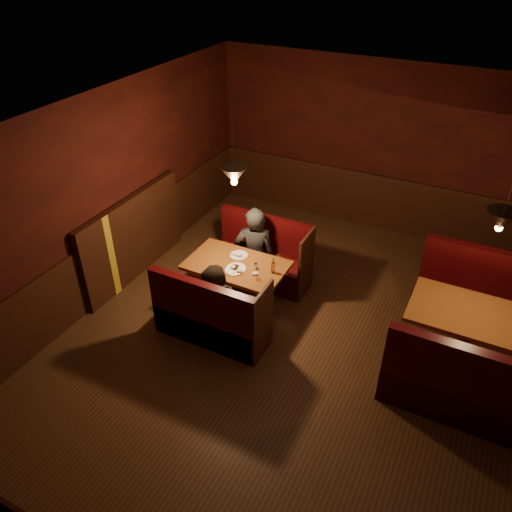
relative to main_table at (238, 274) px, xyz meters
The scene contains 9 objects.
room 1.04m from the main_table, 21.99° to the right, with size 6.02×7.02×2.92m.
main_table is the anchor object (origin of this frame).
main_bench_far 0.81m from the main_table, 88.87° to the left, with size 1.50×0.53×1.02m.
main_bench_near 0.81m from the main_table, 88.87° to the right, with size 1.50×0.53×1.02m.
second_table 3.00m from the main_table, ahead, with size 1.41×0.90×0.80m.
second_bench_far 3.23m from the main_table, 20.45° to the left, with size 1.56×0.59×1.12m.
second_bench_near 3.08m from the main_table, 10.58° to the right, with size 1.56×0.59×1.12m.
diner_a 0.65m from the main_table, 93.83° to the left, with size 0.60×0.39×1.65m, color black.
diner_b 0.72m from the main_table, 83.38° to the right, with size 0.71×0.55×1.45m, color black.
Camera 1 is at (1.63, -4.47, 4.62)m, focal length 35.00 mm.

